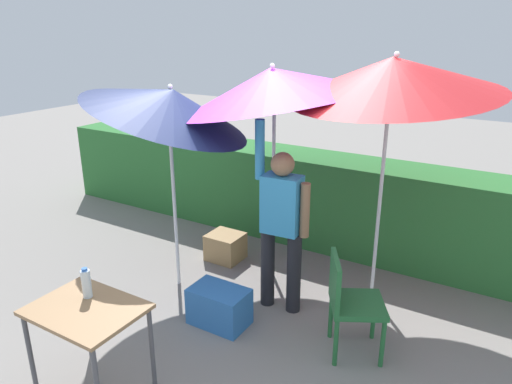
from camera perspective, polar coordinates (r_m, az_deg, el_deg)
The scene contains 11 objects.
ground_plane at distance 5.00m, azimuth -1.81°, elevation -12.97°, with size 24.00×24.00×0.00m, color gray.
hedge_row at distance 6.15m, azimuth 6.99°, elevation -0.78°, with size 8.00×0.70×1.14m, color #2D7033.
umbrella_rainbow at distance 4.51m, azimuth 16.14°, elevation 13.21°, with size 1.95×1.95×2.56m.
umbrella_orange at distance 4.80m, azimuth 2.08°, elevation 12.64°, with size 2.03×2.00×2.49m.
umbrella_yellow at distance 4.76m, azimuth -10.33°, elevation 10.35°, with size 1.73×1.69×2.43m.
person_vendor at distance 4.49m, azimuth 3.07°, elevation -3.46°, with size 0.56×0.25×1.88m.
chair_plastic at distance 4.14m, azimuth 11.14°, elevation -12.55°, with size 0.60×0.60×0.89m.
cooler_box at distance 4.60m, azimuth -4.44°, elevation -13.53°, with size 0.54×0.35×0.36m, color #2D6BB7.
crate_cardboard at distance 5.76m, azimuth -3.69°, elevation -6.56°, with size 0.40×0.36×0.32m, color #9E7A4C.
folding_table at distance 3.78m, azimuth -19.61°, elevation -14.13°, with size 0.80×0.60×0.75m.
bottle_water at distance 3.80m, azimuth -19.70°, elevation -10.29°, with size 0.07×0.07×0.24m.
Camera 1 is at (2.30, -3.54, 2.68)m, focal length 33.31 mm.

